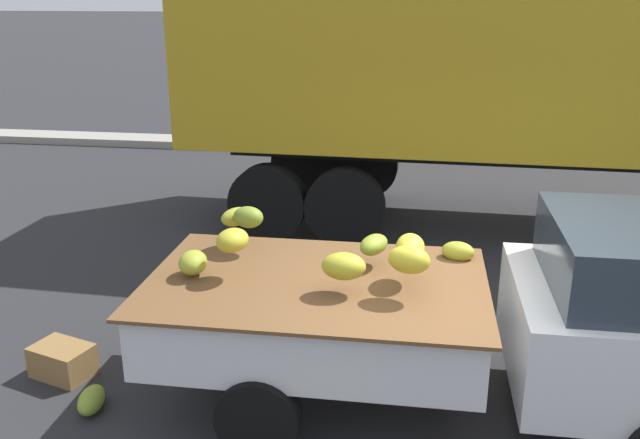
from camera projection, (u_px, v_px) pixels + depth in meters
The scene contains 6 objects.
ground at pixel (477, 416), 5.57m from camera, with size 220.00×220.00×0.00m, color #28282B.
curb_strip at pixel (449, 151), 14.43m from camera, with size 80.00×0.80×0.16m, color gray.
pickup_truck at pixel (561, 318), 5.31m from camera, with size 4.90×1.89×1.70m.
semi_trailer at pixel (621, 53), 9.03m from camera, with size 12.07×2.92×3.95m.
fallen_banana_bunch_near_tailgate at pixel (91, 400), 5.62m from camera, with size 0.38×0.21×0.19m, color olive.
produce_crate at pixel (63, 361), 6.12m from camera, with size 0.52×0.36×0.29m, color olive.
Camera 1 is at (-0.55, -4.90, 3.32)m, focal length 37.95 mm.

